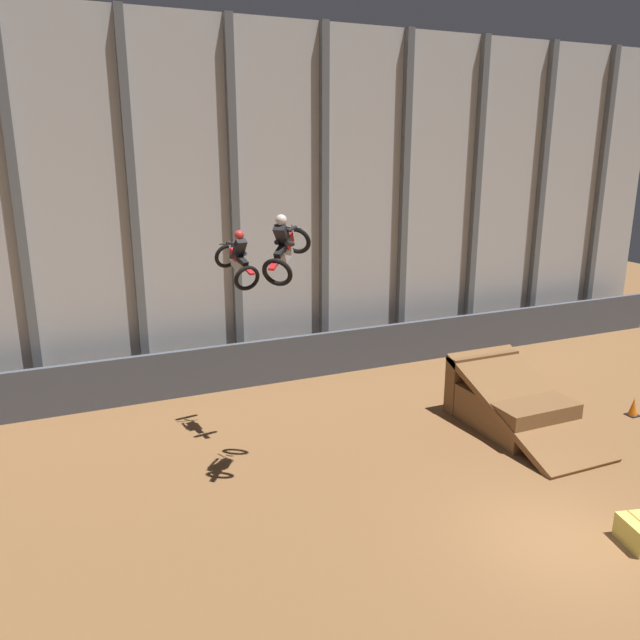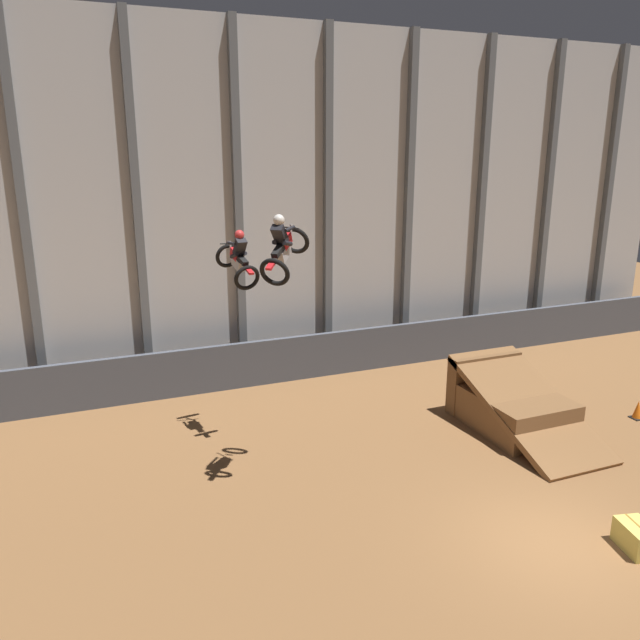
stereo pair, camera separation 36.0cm
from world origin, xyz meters
The scene contains 8 objects.
ground_plane centered at (0.00, 0.00, 0.00)m, with size 60.00×60.00×0.00m, color brown.
arena_back_wall centered at (0.00, 12.67, 6.18)m, with size 32.00×0.40×12.35m.
lower_barrier centered at (0.00, 11.32, 0.81)m, with size 31.36×0.20×1.63m.
dirt_ramp centered at (2.93, 5.24, 0.68)m, with size 2.46×4.83×2.03m.
rider_bike_left_air centered at (-4.69, 7.70, 5.21)m, with size 0.94×1.89×1.63m.
rider_bike_right_air centered at (-4.33, 4.88, 5.91)m, with size 1.65×1.74×1.67m.
traffic_cone_near_ramp centered at (6.97, 4.11, 0.28)m, with size 0.36×0.36×0.58m.
hay_bale_trackside centered at (1.46, -0.78, 0.28)m, with size 0.79×1.02×0.57m.
Camera 2 is at (-8.97, -8.79, 8.15)m, focal length 35.00 mm.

